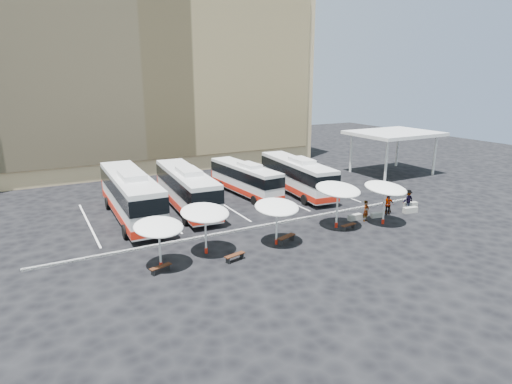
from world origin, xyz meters
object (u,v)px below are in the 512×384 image
wood_bench_2 (286,238)px  passenger_0 (366,211)px  sunshade_2 (277,207)px  wood_bench_0 (161,268)px  bus_2 (245,178)px  bus_0 (131,194)px  sunshade_1 (205,213)px  conc_bench_1 (377,215)px  passenger_1 (388,203)px  conc_bench_3 (411,205)px  bus_1 (186,188)px  passenger_3 (408,199)px  conc_bench_0 (355,217)px  bus_3 (297,175)px  sunshade_3 (338,190)px  passenger_2 (388,204)px  sunshade_4 (386,188)px  wood_bench_1 (235,256)px  sunshade_0 (159,227)px  conc_bench_2 (410,210)px  wood_bench_3 (349,226)px

wood_bench_2 → passenger_0: bearing=6.4°
sunshade_2 → wood_bench_0: (-8.67, -0.58, -2.46)m
bus_2 → bus_0: bearing=-172.9°
bus_2 → sunshade_1: bearing=-131.1°
conc_bench_1 → passenger_1: size_ratio=0.65×
sunshade_2 → conc_bench_3: sunshade_2 is taller
sunshade_1 → conc_bench_3: sunshade_1 is taller
bus_1 → passenger_3: 20.16m
wood_bench_2 → wood_bench_0: bearing=-177.2°
conc_bench_0 → passenger_0: size_ratio=0.71×
bus_3 → sunshade_3: (-2.96, -10.23, 1.18)m
passenger_0 → passenger_2: passenger_2 is taller
passenger_1 → passenger_3: passenger_3 is taller
sunshade_4 → conc_bench_1: size_ratio=3.93×
sunshade_2 → bus_3: bearing=50.6°
bus_0 → wood_bench_1: bus_0 is taller
sunshade_3 → wood_bench_2: 6.01m
wood_bench_1 → passenger_0: size_ratio=0.87×
sunshade_0 → passenger_1: size_ratio=2.18×
conc_bench_2 → passenger_3: size_ratio=0.74×
sunshade_2 → wood_bench_3: 7.04m
sunshade_0 → passenger_3: (23.39, 1.47, -1.82)m
sunshade_2 → passenger_1: sunshade_2 is taller
bus_1 → passenger_0: bus_1 is taller
sunshade_0 → wood_bench_2: size_ratio=2.17×
bus_2 → wood_bench_3: 13.44m
sunshade_4 → passenger_0: bearing=122.1°
sunshade_2 → passenger_3: size_ratio=1.91×
bus_0 → conc_bench_0: size_ratio=10.68×
wood_bench_1 → passenger_2: (16.04, 2.49, 0.55)m
wood_bench_0 → conc_bench_3: bearing=5.6°
sunshade_2 → conc_bench_0: 9.12m
bus_2 → sunshade_2: bearing=-111.5°
sunshade_0 → passenger_1: (21.05, 1.63, -1.87)m
sunshade_0 → sunshade_1: (3.38, 0.76, 0.19)m
sunshade_0 → wood_bench_3: bearing=-0.9°
bus_1 → sunshade_3: bearing=-45.5°
sunshade_3 → passenger_0: 3.88m
sunshade_0 → conc_bench_2: sunshade_0 is taller
bus_2 → wood_bench_1: bearing=-123.4°
sunshade_4 → wood_bench_0: (-18.66, -0.19, -2.68)m
bus_1 → sunshade_1: bearing=-98.7°
sunshade_3 → sunshade_4: sunshade_3 is taller
sunshade_3 → wood_bench_2: size_ratio=2.44×
sunshade_1 → conc_bench_1: 16.05m
bus_1 → bus_3: bearing=3.4°
sunshade_4 → sunshade_1: bearing=175.2°
sunshade_0 → passenger_3: size_ratio=2.06×
sunshade_4 → passenger_3: sunshade_4 is taller
bus_2 → sunshade_4: sunshade_4 is taller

